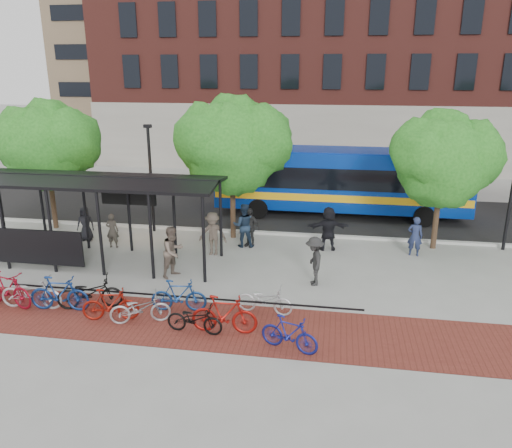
% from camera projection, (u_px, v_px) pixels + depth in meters
% --- Properties ---
extents(ground, '(160.00, 160.00, 0.00)m').
position_uv_depth(ground, '(290.00, 268.00, 19.84)').
color(ground, '#9E9E99').
rests_on(ground, ground).
extents(asphalt_street, '(160.00, 8.00, 0.01)m').
position_uv_depth(asphalt_street, '(304.00, 212.00, 27.37)').
color(asphalt_street, black).
rests_on(asphalt_street, ground).
extents(curb, '(160.00, 0.25, 0.12)m').
position_uv_depth(curb, '(298.00, 235.00, 23.58)').
color(curb, '#B7B7B2').
rests_on(curb, ground).
extents(brick_strip, '(24.00, 3.00, 0.01)m').
position_uv_depth(brick_strip, '(210.00, 325.00, 15.44)').
color(brick_strip, maroon).
rests_on(brick_strip, ground).
extents(bike_rack_rail, '(12.00, 0.05, 0.95)m').
position_uv_depth(bike_rack_rail, '(179.00, 309.00, 16.49)').
color(bike_rack_rail, black).
rests_on(bike_rack_rail, ground).
extents(building_brick, '(55.00, 14.00, 20.00)m').
position_uv_depth(building_brick, '(449.00, 36.00, 39.75)').
color(building_brick, maroon).
rests_on(building_brick, ground).
extents(bus_shelter, '(10.60, 3.07, 3.60)m').
position_uv_depth(bus_shelter, '(86.00, 190.00, 19.74)').
color(bus_shelter, black).
rests_on(bus_shelter, ground).
extents(tree_a, '(4.90, 4.00, 6.18)m').
position_uv_depth(tree_a, '(48.00, 142.00, 23.55)').
color(tree_a, '#382619').
rests_on(tree_a, ground).
extents(tree_b, '(5.15, 4.20, 6.47)m').
position_uv_depth(tree_b, '(234.00, 142.00, 22.09)').
color(tree_b, '#382619').
rests_on(tree_b, ground).
extents(tree_c, '(4.66, 3.80, 5.92)m').
position_uv_depth(tree_c, '(445.00, 157.00, 20.83)').
color(tree_c, '#382619').
rests_on(tree_c, ground).
extents(lamp_post_left, '(0.35, 0.20, 5.12)m').
position_uv_depth(lamp_post_left, '(151.00, 176.00, 23.48)').
color(lamp_post_left, black).
rests_on(lamp_post_left, ground).
extents(lamp_post_right, '(0.35, 0.20, 5.12)m').
position_uv_depth(lamp_post_right, '(512.00, 188.00, 21.01)').
color(lamp_post_right, black).
rests_on(lamp_post_right, ground).
extents(bus, '(13.12, 3.20, 3.54)m').
position_uv_depth(bus, '(341.00, 178.00, 26.33)').
color(bus, '#082F9B').
rests_on(bus, ground).
extents(bike_1, '(2.16, 1.09, 1.25)m').
position_uv_depth(bike_1, '(7.00, 289.00, 16.50)').
color(bike_1, maroon).
rests_on(bike_1, ground).
extents(bike_2, '(2.13, 0.85, 1.10)m').
position_uv_depth(bike_2, '(31.00, 293.00, 16.39)').
color(bike_2, '#B4B4B7').
rests_on(bike_2, ground).
extents(bike_3, '(2.03, 0.72, 1.20)m').
position_uv_depth(bike_3, '(59.00, 294.00, 16.22)').
color(bike_3, navy).
rests_on(bike_3, ground).
extents(bike_4, '(2.23, 1.33, 1.11)m').
position_uv_depth(bike_4, '(90.00, 293.00, 16.38)').
color(bike_4, black).
rests_on(bike_4, ground).
extents(bike_5, '(1.85, 0.85, 1.07)m').
position_uv_depth(bike_5, '(110.00, 304.00, 15.61)').
color(bike_5, maroon).
rests_on(bike_5, ground).
extents(bike_6, '(1.98, 1.21, 0.98)m').
position_uv_depth(bike_6, '(140.00, 308.00, 15.47)').
color(bike_6, '#959597').
rests_on(bike_6, ground).
extents(bike_7, '(1.87, 0.73, 1.10)m').
position_uv_depth(bike_7, '(179.00, 296.00, 16.19)').
color(bike_7, navy).
rests_on(bike_7, ground).
extents(bike_8, '(1.79, 0.75, 0.91)m').
position_uv_depth(bike_8, '(195.00, 319.00, 14.88)').
color(bike_8, black).
rests_on(bike_8, ground).
extents(bike_9, '(2.02, 0.63, 1.20)m').
position_uv_depth(bike_9, '(224.00, 314.00, 14.84)').
color(bike_9, maroon).
rests_on(bike_9, ground).
extents(bike_10, '(1.90, 0.85, 0.97)m').
position_uv_depth(bike_10, '(265.00, 300.00, 16.05)').
color(bike_10, '#B8B8BB').
rests_on(bike_10, ground).
extents(bike_11, '(1.80, 1.02, 1.04)m').
position_uv_depth(bike_11, '(289.00, 334.00, 13.93)').
color(bike_11, navy).
rests_on(bike_11, ground).
extents(pedestrian_0, '(0.86, 0.65, 1.58)m').
position_uv_depth(pedestrian_0, '(85.00, 224.00, 22.79)').
color(pedestrian_0, black).
rests_on(pedestrian_0, ground).
extents(pedestrian_1, '(0.59, 0.40, 1.55)m').
position_uv_depth(pedestrian_1, '(112.00, 231.00, 21.88)').
color(pedestrian_1, '#3D3730').
rests_on(pedestrian_1, ground).
extents(pedestrian_2, '(1.05, 0.88, 1.96)m').
position_uv_depth(pedestrian_2, '(244.00, 225.00, 21.93)').
color(pedestrian_2, '#1B2B40').
rests_on(pedestrian_2, ground).
extents(pedestrian_3, '(1.24, 0.77, 1.86)m').
position_uv_depth(pedestrian_3, '(213.00, 234.00, 20.98)').
color(pedestrian_3, '#50453B').
rests_on(pedestrian_3, ground).
extents(pedestrian_4, '(1.12, 0.82, 1.76)m').
position_uv_depth(pedestrian_4, '(249.00, 227.00, 22.00)').
color(pedestrian_4, '#262626').
rests_on(pedestrian_4, ground).
extents(pedestrian_5, '(1.87, 0.88, 1.94)m').
position_uv_depth(pedestrian_5, '(328.00, 229.00, 21.52)').
color(pedestrian_5, black).
rests_on(pedestrian_5, ground).
extents(pedestrian_7, '(0.68, 0.50, 1.71)m').
position_uv_depth(pedestrian_7, '(415.00, 236.00, 20.91)').
color(pedestrian_7, navy).
rests_on(pedestrian_7, ground).
extents(pedestrian_8, '(1.11, 1.20, 1.98)m').
position_uv_depth(pedestrian_8, '(173.00, 252.00, 18.79)').
color(pedestrian_8, '#66574C').
rests_on(pedestrian_8, ground).
extents(pedestrian_9, '(0.87, 1.28, 1.82)m').
position_uv_depth(pedestrian_9, '(314.00, 261.00, 18.08)').
color(pedestrian_9, '#262626').
rests_on(pedestrian_9, ground).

